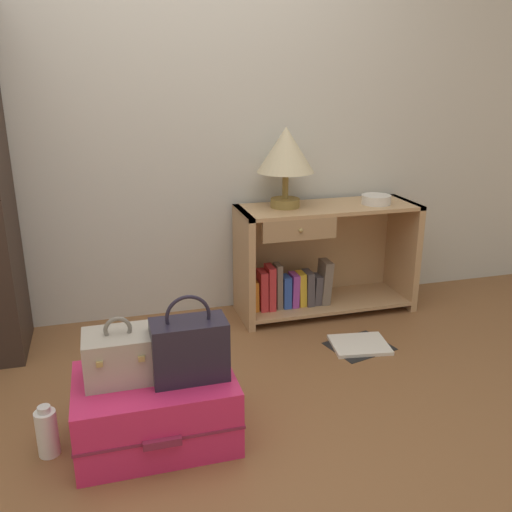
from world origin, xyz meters
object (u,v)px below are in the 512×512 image
(table_lamp, at_px, (286,153))
(suitcase_large, at_px, (156,408))
(bookshelf, at_px, (318,260))
(bowl, at_px, (376,200))
(open_book_on_floor, at_px, (359,345))
(handbag, at_px, (189,348))
(bottle, at_px, (47,432))
(train_case, at_px, (120,355))

(table_lamp, relative_size, suitcase_large, 0.73)
(bookshelf, bearing_deg, bowl, -9.19)
(table_lamp, height_order, open_book_on_floor, table_lamp)
(bookshelf, xyz_separation_m, handbag, (-0.96, -1.07, 0.08))
(suitcase_large, height_order, bottle, suitcase_large)
(bowl, relative_size, suitcase_large, 0.28)
(handbag, height_order, open_book_on_floor, handbag)
(bookshelf, height_order, open_book_on_floor, bookshelf)
(suitcase_large, bearing_deg, bowl, 34.17)
(handbag, bearing_deg, bottle, 174.45)
(bowl, height_order, open_book_on_floor, bowl)
(train_case, bearing_deg, table_lamp, 45.23)
(handbag, bearing_deg, suitcase_large, 164.58)
(table_lamp, distance_m, suitcase_large, 1.61)
(bowl, bearing_deg, open_book_on_floor, -121.90)
(suitcase_large, bearing_deg, bookshelf, 43.07)
(handbag, bearing_deg, bookshelf, 47.99)
(bowl, xyz_separation_m, train_case, (-1.56, -0.94, -0.32))
(bookshelf, xyz_separation_m, suitcase_large, (-1.10, -1.03, -0.19))
(table_lamp, relative_size, bowl, 2.64)
(suitcase_large, distance_m, train_case, 0.27)
(bowl, bearing_deg, handbag, -141.99)
(bookshelf, xyz_separation_m, bottle, (-1.52, -1.01, -0.23))
(bookshelf, height_order, suitcase_large, bookshelf)
(train_case, bearing_deg, suitcase_large, -15.24)
(suitcase_large, relative_size, open_book_on_floor, 1.70)
(table_lamp, xyz_separation_m, suitcase_large, (-0.89, -1.05, -0.84))
(table_lamp, bearing_deg, train_case, -134.77)
(table_lamp, bearing_deg, suitcase_large, -130.27)
(train_case, height_order, open_book_on_floor, train_case)
(table_lamp, bearing_deg, open_book_on_floor, -65.38)
(train_case, height_order, handbag, handbag)
(bookshelf, relative_size, bottle, 5.09)
(bottle, bearing_deg, handbag, -5.55)
(table_lamp, distance_m, bottle, 1.88)
(bookshelf, distance_m, table_lamp, 0.69)
(bottle, bearing_deg, suitcase_large, -2.13)
(table_lamp, distance_m, handbag, 1.44)
(train_case, bearing_deg, bottle, -176.66)
(bowl, bearing_deg, table_lamp, 172.32)
(bookshelf, bearing_deg, train_case, -140.77)
(bowl, distance_m, open_book_on_floor, 0.88)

